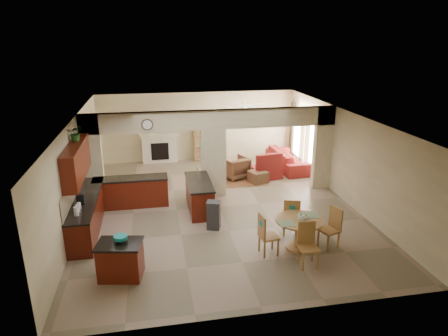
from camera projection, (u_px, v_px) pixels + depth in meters
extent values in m
plane|color=gray|center=(219.00, 207.00, 12.19)|extent=(10.00, 10.00, 0.00)
plane|color=white|center=(218.00, 116.00, 11.30)|extent=(10.00, 10.00, 0.00)
plane|color=beige|center=(198.00, 126.00, 16.40)|extent=(8.00, 0.00, 8.00)
plane|color=beige|center=(266.00, 248.00, 7.08)|extent=(8.00, 0.00, 8.00)
plane|color=beige|center=(76.00, 171.00, 11.05)|extent=(0.00, 10.00, 10.00)
plane|color=beige|center=(345.00, 156.00, 12.43)|extent=(0.00, 10.00, 10.00)
cube|color=beige|center=(92.00, 160.00, 12.04)|extent=(0.60, 0.25, 2.80)
cube|color=beige|center=(213.00, 163.00, 12.77)|extent=(0.80, 0.25, 2.20)
cube|color=beige|center=(323.00, 148.00, 13.31)|extent=(0.60, 0.25, 2.80)
cube|color=beige|center=(213.00, 120.00, 12.32)|extent=(8.00, 0.25, 0.60)
cube|color=#440E07|center=(88.00, 214.00, 10.67)|extent=(0.60, 3.20, 0.86)
cube|color=black|center=(86.00, 199.00, 10.52)|extent=(0.62, 3.22, 0.05)
cube|color=tan|center=(73.00, 188.00, 10.37)|extent=(0.02, 3.20, 0.55)
cube|color=#440E07|center=(131.00, 193.00, 12.13)|extent=(2.20, 0.60, 0.86)
cube|color=black|center=(130.00, 178.00, 11.99)|extent=(2.22, 0.62, 0.05)
cube|color=#440E07|center=(76.00, 162.00, 10.17)|extent=(0.35, 2.40, 0.90)
cube|color=#440E07|center=(199.00, 196.00, 11.85)|extent=(0.65, 1.80, 0.86)
cube|color=black|center=(199.00, 182.00, 11.71)|extent=(0.70, 1.85, 0.05)
cube|color=silver|center=(203.00, 208.00, 11.07)|extent=(0.58, 0.04, 0.70)
cylinder|color=#4F321A|center=(147.00, 125.00, 11.85)|extent=(0.34, 0.03, 0.34)
cube|color=brown|center=(242.00, 181.00, 14.35)|extent=(1.60, 1.30, 0.01)
cube|color=beige|center=(160.00, 149.00, 16.25)|extent=(1.40, 0.28, 1.10)
cube|color=black|center=(160.00, 151.00, 16.13)|extent=(0.70, 0.04, 0.70)
cube|color=beige|center=(159.00, 135.00, 16.04)|extent=(1.60, 0.35, 0.10)
cube|color=#9F6F36|center=(207.00, 139.00, 16.45)|extent=(1.00, 0.32, 1.80)
cube|color=white|center=(314.00, 143.00, 14.64)|extent=(0.02, 0.90, 1.90)
cube|color=white|center=(298.00, 133.00, 16.22)|extent=(0.02, 0.90, 1.90)
cube|color=white|center=(306.00, 142.00, 15.48)|extent=(0.02, 0.70, 2.10)
cube|color=#451C1B|center=(320.00, 148.00, 14.07)|extent=(0.10, 0.28, 2.30)
cube|color=#451C1B|center=(307.00, 139.00, 15.19)|extent=(0.10, 0.28, 2.30)
cube|color=#451C1B|center=(302.00, 136.00, 15.65)|extent=(0.10, 0.28, 2.30)
cube|color=#451C1B|center=(292.00, 129.00, 16.77)|extent=(0.10, 0.28, 2.30)
cylinder|color=white|center=(245.00, 105.00, 14.43)|extent=(1.00, 1.00, 0.10)
cube|color=#440E07|center=(121.00, 261.00, 8.56)|extent=(0.99, 0.77, 0.77)
cube|color=black|center=(119.00, 244.00, 8.43)|extent=(1.05, 0.83, 0.05)
cylinder|color=teal|center=(121.00, 239.00, 8.46)|extent=(0.29, 0.29, 0.14)
cube|color=#2E2E31|center=(214.00, 216.00, 10.71)|extent=(0.41, 0.38, 0.72)
cylinder|color=#9F6F36|center=(299.00, 220.00, 9.57)|extent=(1.15, 1.15, 0.04)
cylinder|color=#9F6F36|center=(298.00, 234.00, 9.69)|extent=(0.17, 0.17, 0.75)
cylinder|color=#9F6F36|center=(297.00, 247.00, 9.81)|extent=(0.59, 0.59, 0.06)
cylinder|color=#67A723|center=(303.00, 217.00, 9.50)|extent=(0.29, 0.29, 0.16)
imported|color=maroon|center=(288.00, 159.00, 15.59)|extent=(2.54, 1.13, 0.73)
cube|color=maroon|center=(266.00, 172.00, 14.63)|extent=(1.11, 0.96, 0.39)
imported|color=maroon|center=(235.00, 168.00, 14.53)|extent=(1.09, 1.11, 0.78)
cube|color=maroon|center=(258.00, 177.00, 14.13)|extent=(0.72, 0.72, 0.41)
imported|color=#1A4E14|center=(76.00, 133.00, 10.30)|extent=(0.40, 0.35, 0.42)
cube|color=#9F6F36|center=(291.00, 218.00, 10.42)|extent=(0.52, 0.52, 0.05)
cube|color=#9F6F36|center=(296.00, 223.00, 10.64)|extent=(0.04, 0.04, 0.44)
cube|color=#9F6F36|center=(284.00, 223.00, 10.67)|extent=(0.04, 0.04, 0.44)
cube|color=#9F6F36|center=(297.00, 229.00, 10.32)|extent=(0.04, 0.04, 0.44)
cube|color=#9F6F36|center=(284.00, 228.00, 10.35)|extent=(0.04, 0.04, 0.44)
cube|color=#9F6F36|center=(292.00, 210.00, 10.15)|extent=(0.41, 0.16, 0.55)
cube|color=teal|center=(292.00, 208.00, 10.10)|extent=(0.14, 0.05, 0.14)
cube|color=#9F6F36|center=(329.00, 230.00, 9.75)|extent=(0.54, 0.54, 0.05)
cube|color=#9F6F36|center=(318.00, 238.00, 9.88)|extent=(0.04, 0.04, 0.44)
cube|color=#9F6F36|center=(328.00, 243.00, 9.60)|extent=(0.04, 0.04, 0.44)
cube|color=#9F6F36|center=(328.00, 234.00, 10.04)|extent=(0.04, 0.04, 0.44)
cube|color=#9F6F36|center=(338.00, 240.00, 9.76)|extent=(0.04, 0.04, 0.44)
cube|color=#9F6F36|center=(336.00, 218.00, 9.74)|extent=(0.18, 0.41, 0.55)
cube|color=teal|center=(337.00, 215.00, 9.73)|extent=(0.06, 0.14, 0.14)
cube|color=#9F6F36|center=(309.00, 248.00, 8.94)|extent=(0.43, 0.43, 0.05)
cube|color=#9F6F36|center=(303.00, 262.00, 8.82)|extent=(0.04, 0.04, 0.44)
cube|color=#9F6F36|center=(318.00, 261.00, 8.88)|extent=(0.04, 0.04, 0.44)
cube|color=#9F6F36|center=(298.00, 254.00, 9.14)|extent=(0.04, 0.04, 0.44)
cube|color=#9F6F36|center=(312.00, 253.00, 9.19)|extent=(0.04, 0.04, 0.44)
cube|color=#9F6F36|center=(306.00, 232.00, 9.02)|extent=(0.42, 0.05, 0.55)
cube|color=teal|center=(306.00, 229.00, 9.02)|extent=(0.14, 0.01, 0.14)
cube|color=#9F6F36|center=(269.00, 237.00, 9.45)|extent=(0.46, 0.46, 0.05)
cube|color=#9F6F36|center=(278.00, 248.00, 9.41)|extent=(0.04, 0.04, 0.44)
cube|color=#9F6F36|center=(272.00, 241.00, 9.72)|extent=(0.04, 0.04, 0.44)
cube|color=#9F6F36|center=(264.00, 250.00, 9.32)|extent=(0.04, 0.04, 0.44)
cube|color=#9F6F36|center=(259.00, 243.00, 9.63)|extent=(0.04, 0.04, 0.44)
cube|color=#9F6F36|center=(262.00, 226.00, 9.30)|extent=(0.08, 0.42, 0.55)
cube|color=teal|center=(261.00, 224.00, 9.27)|extent=(0.02, 0.14, 0.14)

